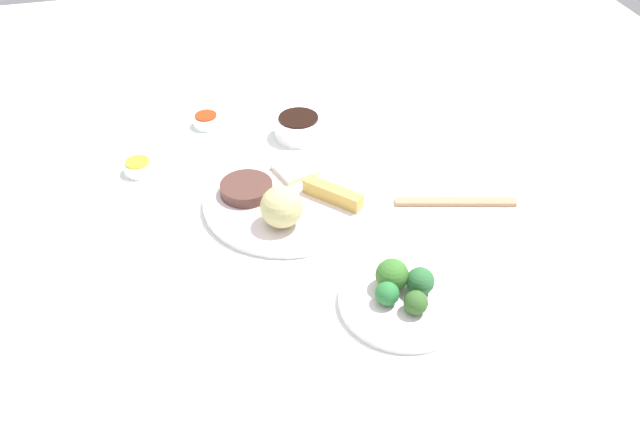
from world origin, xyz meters
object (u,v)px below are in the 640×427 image
object	(u,v)px
broccoli_plate	(404,301)
chopsticks_pair	(455,202)
soy_sauce_bowl	(299,127)
main_plate	(290,200)
sauce_ramekin_hot_mustard	(138,168)
sauce_ramekin_sweet_and_sour	(206,121)

from	to	relation	value
broccoli_plate	chopsticks_pair	world-z (taller)	broccoli_plate
broccoli_plate	soy_sauce_bowl	world-z (taller)	soy_sauce_bowl
soy_sauce_bowl	chopsticks_pair	size ratio (longest dim) A/B	0.45
main_plate	sauce_ramekin_hot_mustard	distance (m)	0.31
main_plate	sauce_ramekin_hot_mustard	xyz separation A→B (m)	(-0.26, 0.16, 0.00)
sauce_ramekin_hot_mustard	chopsticks_pair	xyz separation A→B (m)	(0.55, -0.24, -0.01)
sauce_ramekin_hot_mustard	sauce_ramekin_sweet_and_sour	xyz separation A→B (m)	(0.15, 0.14, 0.00)
main_plate	sauce_ramekin_sweet_and_sour	bearing A→B (deg)	110.25
soy_sauce_bowl	sauce_ramekin_sweet_and_sour	bearing A→B (deg)	154.07
main_plate	broccoli_plate	xyz separation A→B (m)	(0.12, -0.29, -0.00)
main_plate	chopsticks_pair	bearing A→B (deg)	-13.96
sauce_ramekin_sweet_and_sour	soy_sauce_bowl	bearing A→B (deg)	-25.93
main_plate	sauce_ramekin_sweet_and_sour	size ratio (longest dim) A/B	5.47
soy_sauce_bowl	chopsticks_pair	distance (m)	0.37
sauce_ramekin_hot_mustard	sauce_ramekin_sweet_and_sour	world-z (taller)	same
broccoli_plate	sauce_ramekin_hot_mustard	distance (m)	0.59
sauce_ramekin_hot_mustard	chopsticks_pair	size ratio (longest dim) A/B	0.25
chopsticks_pair	sauce_ramekin_sweet_and_sour	bearing A→B (deg)	136.86
sauce_ramekin_sweet_and_sour	main_plate	bearing A→B (deg)	-69.75
broccoli_plate	sauce_ramekin_hot_mustard	size ratio (longest dim) A/B	3.64
main_plate	chopsticks_pair	size ratio (longest dim) A/B	1.38
broccoli_plate	sauce_ramekin_hot_mustard	xyz separation A→B (m)	(-0.37, 0.45, 0.00)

